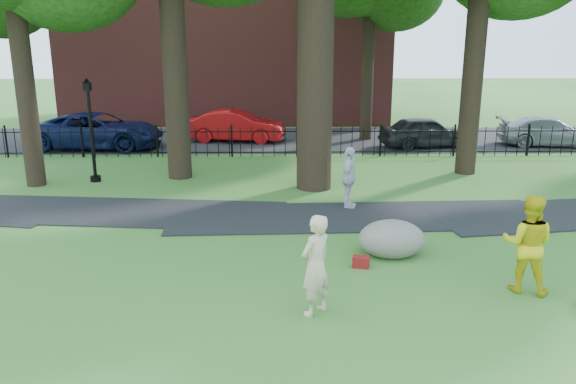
{
  "coord_description": "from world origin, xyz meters",
  "views": [
    {
      "loc": [
        -1.12,
        -10.32,
        4.56
      ],
      "look_at": [
        -0.91,
        2.0,
        1.22
      ],
      "focal_mm": 35.0,
      "sensor_mm": 36.0,
      "label": 1
    }
  ],
  "objects_px": {
    "woman": "(316,265)",
    "man": "(528,244)",
    "boulder": "(392,237)",
    "red_sedan": "(236,126)",
    "lamppost": "(91,132)"
  },
  "relations": [
    {
      "from": "woman",
      "to": "man",
      "type": "bearing_deg",
      "value": 147.67
    },
    {
      "from": "man",
      "to": "boulder",
      "type": "height_order",
      "value": "man"
    },
    {
      "from": "woman",
      "to": "boulder",
      "type": "bearing_deg",
      "value": -168.62
    },
    {
      "from": "red_sedan",
      "to": "man",
      "type": "bearing_deg",
      "value": -150.63
    },
    {
      "from": "lamppost",
      "to": "red_sedan",
      "type": "distance_m",
      "value": 8.65
    },
    {
      "from": "boulder",
      "to": "red_sedan",
      "type": "distance_m",
      "value": 14.99
    },
    {
      "from": "boulder",
      "to": "red_sedan",
      "type": "xyz_separation_m",
      "value": [
        -4.42,
        14.32,
        0.31
      ]
    },
    {
      "from": "woman",
      "to": "man",
      "type": "distance_m",
      "value": 4.06
    },
    {
      "from": "lamppost",
      "to": "red_sedan",
      "type": "height_order",
      "value": "lamppost"
    },
    {
      "from": "man",
      "to": "boulder",
      "type": "xyz_separation_m",
      "value": [
        -2.13,
        1.86,
        -0.51
      ]
    },
    {
      "from": "man",
      "to": "red_sedan",
      "type": "height_order",
      "value": "man"
    },
    {
      "from": "red_sedan",
      "to": "boulder",
      "type": "bearing_deg",
      "value": -155.52
    },
    {
      "from": "man",
      "to": "lamppost",
      "type": "relative_size",
      "value": 0.55
    },
    {
      "from": "man",
      "to": "red_sedan",
      "type": "distance_m",
      "value": 17.45
    },
    {
      "from": "woman",
      "to": "lamppost",
      "type": "bearing_deg",
      "value": -98.96
    }
  ]
}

